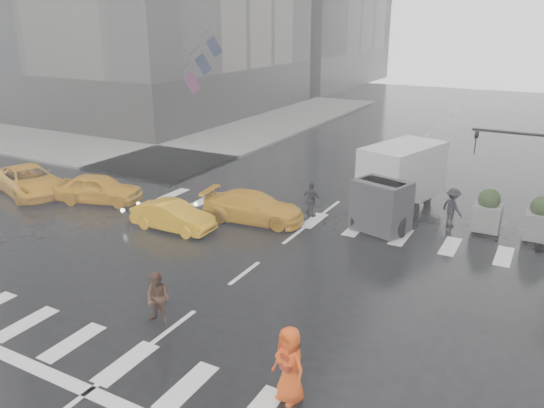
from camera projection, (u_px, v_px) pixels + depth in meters
The scene contains 15 objects.
ground at pixel (245, 273), 18.99m from camera, with size 120.00×120.00×0.00m, color black.
sidewalk_nw at pixel (151, 132), 42.30m from camera, with size 35.00×35.00×0.15m, color slate.
road_markings at pixel (245, 273), 18.99m from camera, with size 18.00×48.00×0.01m, color silver, non-canonical shape.
planter_west at pixel (488, 211), 22.29m from camera, with size 1.10×1.10×1.80m.
planter_mid at pixel (540, 219), 21.38m from camera, with size 1.10×1.10×1.80m.
flag_cluster at pixel (200, 62), 39.29m from camera, with size 2.87×3.06×4.69m.
pedestrian_brown at pixel (158, 298), 15.65m from camera, with size 0.79×0.62×1.63m, color #452618.
pedestrian_orange at pixel (289, 365), 12.37m from camera, with size 1.11×0.91×1.95m.
pedestrian_far_a at pixel (312, 200), 24.15m from camera, with size 0.95×0.58×1.63m, color black.
pedestrian_far_b at pixel (452, 207), 23.07m from camera, with size 1.12×0.62×1.73m, color black.
taxi_front at pixel (99, 189), 26.11m from camera, with size 1.70×4.23×1.44m, color orange.
taxi_mid at pixel (173, 216), 22.73m from camera, with size 1.31×3.75×1.24m, color orange.
taxi_rear at pixel (253, 207), 23.66m from camera, with size 1.88×4.09×1.34m, color orange.
taxi_far at pixel (29, 181), 27.37m from camera, with size 2.41×4.62×1.45m, color orange.
box_truck at pixel (397, 181), 24.02m from camera, with size 2.24×5.97×3.17m.
Camera 1 is at (9.08, -14.54, 8.60)m, focal length 35.00 mm.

